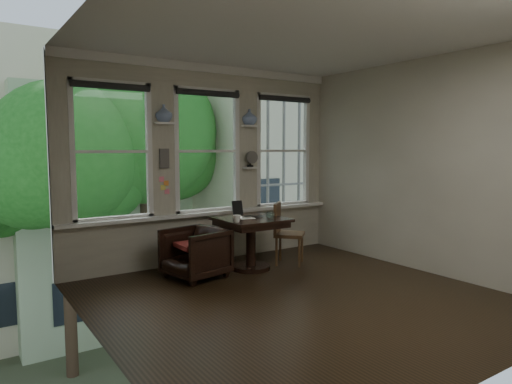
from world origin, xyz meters
TOP-DOWN VIEW (x-y plane):
  - ground at (0.00, 0.00)m, footprint 4.50×4.50m
  - ceiling at (0.00, 0.00)m, footprint 4.50×4.50m
  - wall_back at (0.00, 2.25)m, footprint 4.50×0.00m
  - wall_front at (0.00, -2.25)m, footprint 4.50×0.00m
  - wall_left at (-2.25, 0.00)m, footprint 0.00×4.50m
  - wall_right at (2.25, 0.00)m, footprint 0.00×4.50m
  - window_left at (-1.45, 2.25)m, footprint 1.10×0.12m
  - window_center at (0.00, 2.25)m, footprint 1.10×0.12m
  - window_right at (1.45, 2.25)m, footprint 1.10×0.12m
  - shelf_left at (-0.72, 2.15)m, footprint 0.26×0.16m
  - shelf_right at (0.72, 2.15)m, footprint 0.26×0.16m
  - intercom at (-0.72, 2.18)m, footprint 0.14×0.06m
  - sticky_notes at (-0.72, 2.19)m, footprint 0.16×0.01m
  - desk_fan at (0.72, 2.13)m, footprint 0.20×0.20m
  - vase_left at (-0.72, 2.15)m, footprint 0.24×0.24m
  - vase_right at (0.72, 2.15)m, footprint 0.24×0.24m
  - table at (0.26, 1.40)m, footprint 0.90×0.90m
  - armchair_left at (-0.61, 1.44)m, footprint 0.88×0.87m
  - cushion_red at (-0.61, 1.44)m, footprint 0.45×0.45m
  - side_chair_right at (0.91, 1.33)m, footprint 0.59×0.59m
  - laptop at (0.31, 1.38)m, footprint 0.34×0.28m
  - mug at (-0.11, 1.17)m, footprint 0.13×0.13m
  - drinking_glass at (0.44, 1.18)m, footprint 0.12×0.12m
  - tablet at (0.22, 1.71)m, footprint 0.17×0.09m
  - papers at (0.19, 1.47)m, footprint 0.26×0.33m

SIDE VIEW (x-z plane):
  - ground at x=0.00m, z-range 0.00..0.00m
  - armchair_left at x=-0.61m, z-range 0.00..0.68m
  - table at x=0.26m, z-range 0.00..0.75m
  - cushion_red at x=-0.61m, z-range 0.42..0.48m
  - side_chair_right at x=0.91m, z-range 0.00..0.92m
  - papers at x=0.19m, z-range 0.75..0.75m
  - laptop at x=0.31m, z-range 0.75..0.77m
  - drinking_glass at x=0.44m, z-range 0.75..0.84m
  - mug at x=-0.11m, z-range 0.75..0.85m
  - tablet at x=0.22m, z-range 0.75..0.97m
  - sticky_notes at x=-0.72m, z-range 1.13..1.37m
  - wall_back at x=0.00m, z-range -0.75..3.75m
  - wall_front at x=0.00m, z-range -0.75..3.75m
  - wall_left at x=-2.25m, z-range -0.75..3.75m
  - wall_right at x=2.25m, z-range -0.75..3.75m
  - desk_fan at x=0.72m, z-range 1.41..1.65m
  - intercom at x=-0.72m, z-range 1.46..1.74m
  - window_left at x=-1.45m, z-range 0.75..2.65m
  - window_center at x=0.00m, z-range 0.75..2.65m
  - window_right at x=1.45m, z-range 0.75..2.65m
  - shelf_left at x=-0.72m, z-range 2.08..2.12m
  - shelf_right at x=0.72m, z-range 2.08..2.12m
  - vase_left at x=-0.72m, z-range 2.12..2.36m
  - vase_right at x=0.72m, z-range 2.12..2.36m
  - ceiling at x=0.00m, z-range 3.00..3.00m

